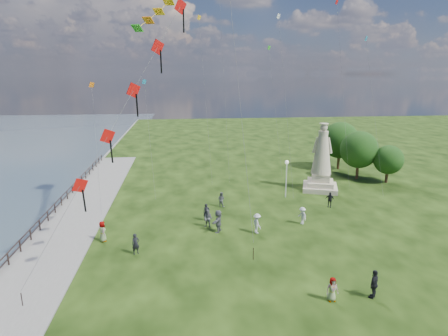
{
  "coord_description": "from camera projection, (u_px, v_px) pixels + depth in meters",
  "views": [
    {
      "loc": [
        -4.37,
        -20.75,
        12.78
      ],
      "look_at": [
        -1.0,
        8.0,
        5.5
      ],
      "focal_mm": 30.0,
      "sensor_mm": 36.0,
      "label": 1
    }
  ],
  "objects": [
    {
      "name": "person_2",
      "position": [
        257.0,
        223.0,
        30.8
      ],
      "size": [
        0.85,
        1.2,
        1.67
      ],
      "primitive_type": "imported",
      "rotation": [
        0.0,
        0.0,
        1.87
      ],
      "color": "silver",
      "rests_on": "ground"
    },
    {
      "name": "person_9",
      "position": [
        330.0,
        200.0,
        36.88
      ],
      "size": [
        1.0,
        0.83,
        1.52
      ],
      "primitive_type": "imported",
      "rotation": [
        0.0,
        0.0,
        -0.51
      ],
      "color": "black",
      "rests_on": "ground"
    },
    {
      "name": "statue",
      "position": [
        321.0,
        165.0,
        41.87
      ],
      "size": [
        4.76,
        4.76,
        7.58
      ],
      "rotation": [
        0.0,
        0.0,
        -0.34
      ],
      "color": "#C3B594",
      "rests_on": "ground"
    },
    {
      "name": "person_6",
      "position": [
        206.0,
        212.0,
        33.44
      ],
      "size": [
        0.61,
        0.44,
        1.57
      ],
      "primitive_type": "imported",
      "rotation": [
        0.0,
        0.0,
        0.13
      ],
      "color": "black",
      "rests_on": "ground"
    },
    {
      "name": "person_4",
      "position": [
        332.0,
        289.0,
        21.56
      ],
      "size": [
        0.73,
        0.46,
        1.46
      ],
      "primitive_type": "imported",
      "rotation": [
        0.0,
        0.0,
        0.03
      ],
      "color": "#595960",
      "rests_on": "ground"
    },
    {
      "name": "person_3",
      "position": [
        374.0,
        284.0,
        21.8
      ],
      "size": [
        1.13,
        1.12,
        1.79
      ],
      "primitive_type": "imported",
      "rotation": [
        0.0,
        0.0,
        3.9
      ],
      "color": "black",
      "rests_on": "ground"
    },
    {
      "name": "person_8",
      "position": [
        302.0,
        216.0,
        32.68
      ],
      "size": [
        0.82,
        1.11,
        1.54
      ],
      "primitive_type": "imported",
      "rotation": [
        0.0,
        0.0,
        -1.22
      ],
      "color": "silver",
      "rests_on": "ground"
    },
    {
      "name": "person_0",
      "position": [
        136.0,
        244.0,
        27.2
      ],
      "size": [
        0.68,
        0.58,
        1.56
      ],
      "primitive_type": "imported",
      "rotation": [
        0.0,
        0.0,
        0.45
      ],
      "color": "black",
      "rests_on": "ground"
    },
    {
      "name": "person_1",
      "position": [
        208.0,
        219.0,
        31.93
      ],
      "size": [
        0.91,
        0.77,
        1.59
      ],
      "primitive_type": "imported",
      "rotation": [
        0.0,
        0.0,
        -0.46
      ],
      "color": "#595960",
      "rests_on": "ground"
    },
    {
      "name": "person_7",
      "position": [
        221.0,
        199.0,
        36.99
      ],
      "size": [
        0.85,
        0.76,
        1.49
      ],
      "primitive_type": "imported",
      "rotation": [
        0.0,
        0.0,
        2.6
      ],
      "color": "#595960",
      "rests_on": "ground"
    },
    {
      "name": "tree_row",
      "position": [
        354.0,
        146.0,
        48.19
      ],
      "size": [
        7.29,
        11.35,
        6.53
      ],
      "color": "#382314",
      "rests_on": "ground"
    },
    {
      "name": "person_11",
      "position": [
        218.0,
        221.0,
        31.01
      ],
      "size": [
        1.4,
        1.92,
        1.9
      ],
      "primitive_type": "imported",
      "rotation": [
        0.0,
        0.0,
        4.3
      ],
      "color": "#595960",
      "rests_on": "ground"
    },
    {
      "name": "small_kites",
      "position": [
        246.0,
        59.0,
        42.23
      ],
      "size": [
        30.18,
        16.81,
        28.83
      ],
      "color": "teal",
      "rests_on": "ground"
    },
    {
      "name": "waterfront",
      "position": [
        50.0,
        236.0,
        30.55
      ],
      "size": [
        200.0,
        200.0,
        1.51
      ],
      "color": "#2F3F47",
      "rests_on": "ground"
    },
    {
      "name": "person_10",
      "position": [
        103.0,
        231.0,
        29.27
      ],
      "size": [
        0.76,
        0.93,
        1.65
      ],
      "primitive_type": "imported",
      "rotation": [
        0.0,
        0.0,
        1.96
      ],
      "color": "#595960",
      "rests_on": "ground"
    },
    {
      "name": "lamppost",
      "position": [
        287.0,
        171.0,
        39.33
      ],
      "size": [
        0.37,
        0.37,
        4.02
      ],
      "color": "silver",
      "rests_on": "ground"
    },
    {
      "name": "red_kite_train",
      "position": [
        144.0,
        75.0,
        24.18
      ],
      "size": [
        11.41,
        9.35,
        20.49
      ],
      "color": "black",
      "rests_on": "ground"
    }
  ]
}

